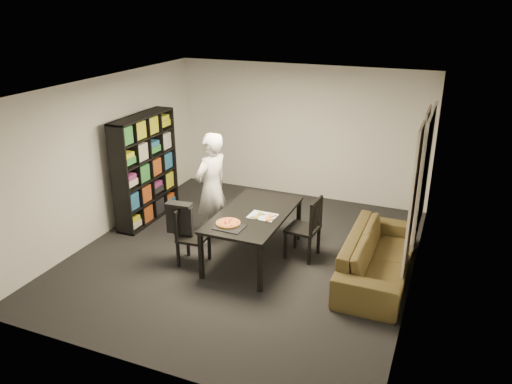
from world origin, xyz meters
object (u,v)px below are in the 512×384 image
at_px(bookshelf, 145,169).
at_px(person, 212,189).
at_px(chair_left, 188,232).
at_px(baking_tray, 230,227).
at_px(chair_right, 309,224).
at_px(sofa, 378,256).
at_px(pepperoni_pizza, 228,223).
at_px(dining_table, 253,217).

height_order(bookshelf, person, bookshelf).
bearing_deg(chair_left, baking_tray, -101.34).
distance_m(chair_right, sofa, 1.12).
bearing_deg(chair_left, chair_right, -68.04).
relative_size(chair_left, person, 0.48).
bearing_deg(bookshelf, pepperoni_pizza, -28.13).
relative_size(bookshelf, baking_tray, 4.75).
distance_m(bookshelf, chair_left, 1.91).
distance_m(chair_right, pepperoni_pizza, 1.28).
relative_size(chair_left, sofa, 0.40).
bearing_deg(bookshelf, chair_left, -37.78).
xyz_separation_m(chair_left, person, (0.01, 0.78, 0.41)).
bearing_deg(dining_table, baking_tray, -100.98).
distance_m(bookshelf, dining_table, 2.42).
distance_m(chair_left, sofa, 2.80).
distance_m(chair_left, pepperoni_pizza, 0.72).
bearing_deg(dining_table, person, 162.22).
relative_size(bookshelf, pepperoni_pizza, 5.43).
relative_size(chair_right, sofa, 0.45).
height_order(bookshelf, sofa, bookshelf).
relative_size(baking_tray, sofa, 0.18).
bearing_deg(chair_left, pepperoni_pizza, -95.47).
bearing_deg(baking_tray, chair_right, 45.57).
xyz_separation_m(dining_table, sofa, (1.86, 0.16, -0.36)).
distance_m(chair_right, person, 1.65).
bearing_deg(person, pepperoni_pizza, 56.12).
height_order(pepperoni_pizza, sofa, pepperoni_pizza).
xyz_separation_m(bookshelf, pepperoni_pizza, (2.14, -1.15, -0.17)).
relative_size(person, sofa, 0.83).
distance_m(chair_left, chair_right, 1.82).
height_order(dining_table, baking_tray, baking_tray).
relative_size(chair_right, person, 0.54).
bearing_deg(sofa, dining_table, 95.05).
bearing_deg(person, sofa, 103.84).
height_order(dining_table, chair_left, chair_left).
bearing_deg(baking_tray, person, 129.93).
height_order(bookshelf, chair_right, bookshelf).
bearing_deg(dining_table, chair_right, 22.05).
xyz_separation_m(person, sofa, (2.69, -0.10, -0.60)).
distance_m(chair_right, baking_tray, 1.28).
xyz_separation_m(bookshelf, dining_table, (2.32, -0.63, -0.27)).
bearing_deg(chair_right, pepperoni_pizza, -43.91).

